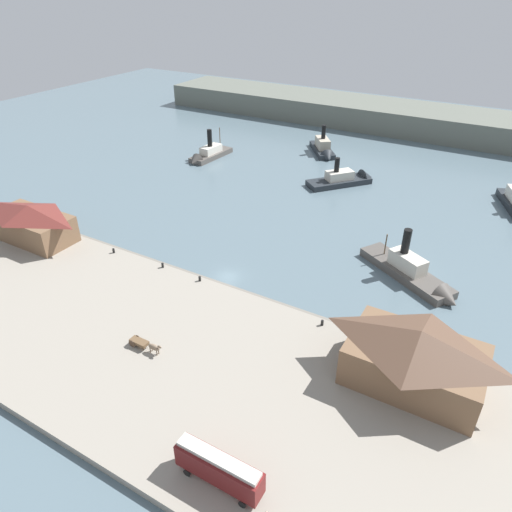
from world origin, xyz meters
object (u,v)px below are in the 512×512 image
at_px(ferry_shed_customs_shed, 32,222).
at_px(street_tram, 219,468).
at_px(mooring_post_west, 163,265).
at_px(ferry_departing_north, 207,155).
at_px(horse_cart, 145,344).
at_px(mooring_post_center_west, 322,323).
at_px(mooring_post_east, 114,251).
at_px(mooring_post_center_east, 200,279).
at_px(ferry_shed_west_terminal, 416,356).
at_px(ferry_near_quay, 324,149).
at_px(ferry_approaching_west, 347,179).
at_px(ferry_moored_east, 416,275).

xyz_separation_m(ferry_shed_customs_shed, street_tram, (62.36, -25.64, -1.27)).
relative_size(mooring_post_west, ferry_departing_north, 0.05).
distance_m(ferry_shed_customs_shed, horse_cart, 43.85).
height_order(street_tram, mooring_post_center_west, street_tram).
distance_m(street_tram, mooring_post_east, 53.44).
bearing_deg(ferry_shed_customs_shed, mooring_post_center_east, 6.52).
bearing_deg(mooring_post_west, ferry_shed_west_terminal, -6.42).
bearing_deg(ferry_near_quay, ferry_shed_west_terminal, -60.06).
bearing_deg(street_tram, mooring_post_center_east, 129.01).
bearing_deg(ferry_approaching_west, mooring_post_center_east, -95.58).
bearing_deg(ferry_approaching_west, street_tram, -78.05).
relative_size(mooring_post_center_west, mooring_post_center_east, 1.00).
bearing_deg(ferry_approaching_west, horse_cart, -91.66).
height_order(ferry_shed_west_terminal, mooring_post_center_east, ferry_shed_west_terminal).
height_order(ferry_approaching_west, ferry_departing_north, ferry_departing_north).
bearing_deg(ferry_approaching_west, ferry_departing_north, -175.99).
height_order(horse_cart, ferry_departing_north, ferry_departing_north).
distance_m(ferry_shed_customs_shed, mooring_post_center_east, 38.46).
xyz_separation_m(horse_cart, mooring_post_east, (-23.68, 17.64, -0.48)).
bearing_deg(ferry_departing_north, mooring_post_center_west, -42.44).
height_order(ferry_shed_west_terminal, ferry_near_quay, ferry_shed_west_terminal).
relative_size(mooring_post_east, ferry_near_quay, 0.06).
height_order(ferry_shed_west_terminal, mooring_post_center_west, ferry_shed_west_terminal).
relative_size(ferry_shed_customs_shed, ferry_approaching_west, 1.00).
relative_size(ferry_approaching_west, ferry_departing_north, 1.05).
bearing_deg(ferry_departing_north, ferry_approaching_west, 4.01).
bearing_deg(ferry_near_quay, mooring_post_center_east, -83.43).
xyz_separation_m(street_tram, mooring_post_center_west, (-0.79, 29.60, -2.07)).
bearing_deg(ferry_shed_customs_shed, mooring_post_center_west, 3.68).
bearing_deg(ferry_moored_east, mooring_post_center_east, -147.95).
height_order(ferry_shed_customs_shed, ferry_shed_west_terminal, ferry_shed_west_terminal).
xyz_separation_m(street_tram, mooring_post_center_east, (-24.30, 30.00, -2.07)).
bearing_deg(ferry_departing_north, mooring_post_west, -62.50).
distance_m(horse_cart, mooring_post_west, 21.89).
distance_m(street_tram, mooring_post_west, 44.64).
bearing_deg(ferry_departing_north, mooring_post_center_east, -56.01).
distance_m(street_tram, ferry_near_quay, 111.65).
xyz_separation_m(horse_cart, mooring_post_west, (-12.01, 18.30, -0.48)).
bearing_deg(street_tram, ferry_shed_west_terminal, 60.73).
xyz_separation_m(mooring_post_center_west, mooring_post_west, (-32.05, 0.56, 0.00)).
xyz_separation_m(ferry_shed_west_terminal, ferry_approaching_west, (-32.58, 63.13, -4.33)).
distance_m(mooring_post_center_east, ferry_near_quay, 77.11).
relative_size(street_tram, ferry_departing_north, 0.60).
relative_size(ferry_shed_customs_shed, ferry_near_quay, 1.10).
relative_size(horse_cart, ferry_near_quay, 0.36).
bearing_deg(street_tram, ferry_near_quay, 107.26).
bearing_deg(ferry_shed_west_terminal, horse_cart, -159.46).
bearing_deg(ferry_shed_customs_shed, ferry_departing_north, 89.08).
bearing_deg(ferry_shed_west_terminal, mooring_post_center_west, 162.30).
xyz_separation_m(mooring_post_west, ferry_near_quay, (-0.27, 76.44, -0.10)).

